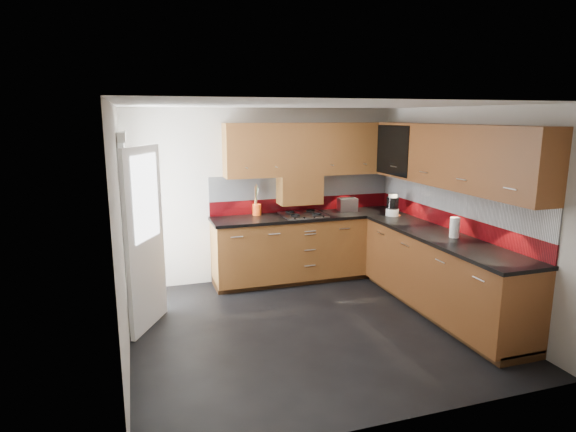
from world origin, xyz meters
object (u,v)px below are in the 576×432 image
object	(u,v)px
utensil_pot	(257,208)
toaster	(347,205)
food_processor	(392,206)
gas_hob	(303,214)

from	to	relation	value
utensil_pot	toaster	world-z (taller)	utensil_pot
toaster	food_processor	size ratio (longest dim) A/B	0.93
food_processor	gas_hob	bearing A→B (deg)	161.53
toaster	food_processor	xyz separation A→B (m)	(0.44, -0.51, 0.04)
utensil_pot	toaster	distance (m)	1.33
utensil_pot	food_processor	world-z (taller)	utensil_pot
toaster	food_processor	distance (m)	0.67
utensil_pot	toaster	size ratio (longest dim) A/B	1.57
gas_hob	food_processor	bearing A→B (deg)	-18.47
gas_hob	food_processor	distance (m)	1.23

